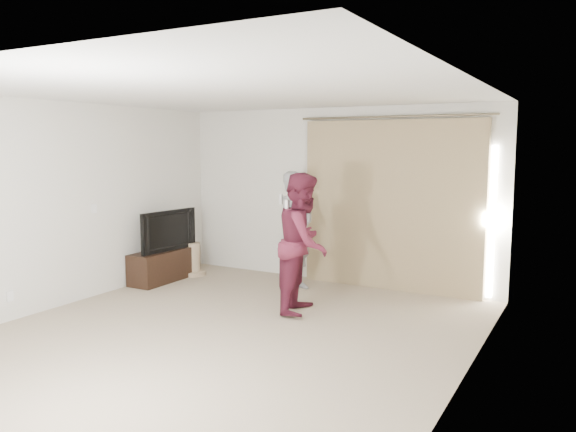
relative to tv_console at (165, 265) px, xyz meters
The scene contains 10 objects.
floor 2.74m from the tv_console, 33.95° to the right, with size 5.50×5.50×0.00m, color tan.
wall_back 2.79m from the tv_console, 28.41° to the left, with size 5.00×0.04×2.60m, color silver.
wall_left 1.88m from the tv_console, 98.76° to the right, with size 0.04×5.50×2.60m.
ceiling 3.61m from the tv_console, 33.95° to the right, with size 5.00×5.50×0.01m, color silver.
curtain 3.52m from the tv_console, 19.98° to the left, with size 2.80×0.11×2.46m.
tv_console is the anchor object (origin of this frame).
tv 0.54m from the tv_console, ahead, with size 1.06×0.14×0.61m, color black.
scratching_post 0.51m from the tv_console, 71.12° to the left, with size 0.39×0.39×0.52m.
person_man 2.15m from the tv_console, 13.32° to the left, with size 0.55×0.70×1.69m.
person_woman 2.70m from the tv_console, ahead, with size 0.81×0.95×1.72m.
Camera 1 is at (3.45, -4.89, 2.05)m, focal length 35.00 mm.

